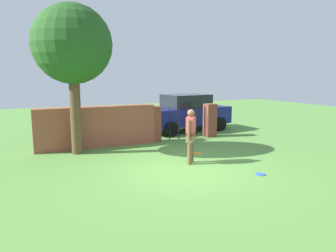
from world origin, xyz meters
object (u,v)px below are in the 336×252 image
(tree, at_px, (72,45))
(frisbee_blue, at_px, (260,174))
(person, at_px, (191,134))
(frisbee_orange, at_px, (197,153))
(car, at_px, (186,113))

(tree, height_order, frisbee_blue, tree)
(person, bearing_deg, frisbee_orange, 3.05)
(tree, distance_m, car, 6.43)
(person, distance_m, car, 5.57)
(tree, distance_m, frisbee_blue, 6.91)
(tree, bearing_deg, frisbee_orange, -25.00)
(car, height_order, frisbee_blue, car)
(tree, bearing_deg, person, -42.66)
(tree, bearing_deg, car, 23.52)
(frisbee_orange, bearing_deg, car, 66.97)
(person, distance_m, frisbee_blue, 2.26)
(frisbee_blue, bearing_deg, tree, 132.73)
(tree, relative_size, car, 1.11)
(person, relative_size, car, 0.37)
(person, xyz_separation_m, frisbee_orange, (0.78, 0.95, -0.89))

